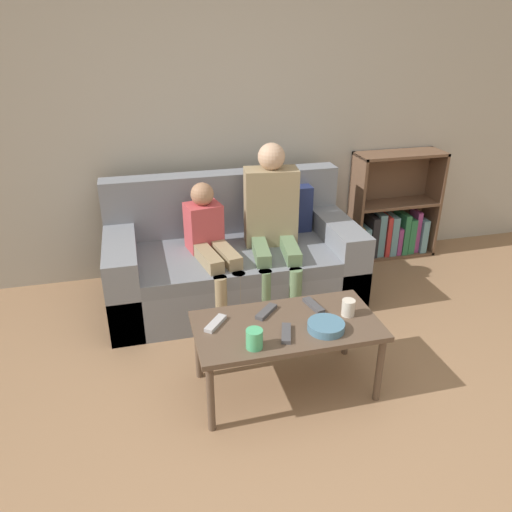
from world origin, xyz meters
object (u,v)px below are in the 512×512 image
at_px(bookshelf, 391,218).
at_px(tv_remote_2, 314,305).
at_px(tv_remote_0, 266,312).
at_px(tv_remote_3, 286,333).
at_px(couch, 233,261).
at_px(person_adult, 272,215).
at_px(cup_near, 348,308).
at_px(cup_far, 254,339).
at_px(snack_bowl, 326,326).
at_px(tv_remote_1, 215,323).
at_px(coffee_table, 287,331).
at_px(person_child, 211,243).

xyz_separation_m(bookshelf, tv_remote_2, (-1.25, -1.41, 0.11)).
height_order(tv_remote_0, tv_remote_2, same).
relative_size(tv_remote_2, tv_remote_3, 1.00).
relative_size(couch, person_adult, 1.55).
distance_m(cup_near, tv_remote_3, 0.41).
height_order(cup_far, snack_bowl, cup_far).
xyz_separation_m(tv_remote_1, tv_remote_2, (0.58, 0.05, 0.00)).
height_order(cup_near, tv_remote_0, cup_near).
xyz_separation_m(tv_remote_0, snack_bowl, (0.26, -0.24, 0.01)).
relative_size(coffee_table, cup_far, 9.80).
bearing_deg(person_adult, coffee_table, -94.12).
bearing_deg(cup_near, person_adult, 98.02).
bearing_deg(couch, coffee_table, -86.56).
xyz_separation_m(coffee_table, tv_remote_1, (-0.38, 0.08, 0.06)).
relative_size(bookshelf, cup_far, 8.98).
distance_m(person_adult, cup_near, 1.07).
bearing_deg(bookshelf, person_child, -162.00).
xyz_separation_m(tv_remote_2, tv_remote_3, (-0.24, -0.23, 0.00)).
bearing_deg(couch, tv_remote_2, -74.98).
distance_m(cup_far, tv_remote_3, 0.20).
relative_size(person_adult, snack_bowl, 5.86).
distance_m(tv_remote_1, tv_remote_2, 0.58).
xyz_separation_m(coffee_table, person_adult, (0.21, 1.04, 0.27)).
xyz_separation_m(person_child, cup_far, (0.02, -1.16, -0.03)).
bearing_deg(tv_remote_1, tv_remote_2, 43.34).
bearing_deg(cup_near, tv_remote_0, 163.84).
xyz_separation_m(cup_near, tv_remote_2, (-0.16, 0.13, -0.04)).
distance_m(couch, cup_near, 1.22).
height_order(cup_near, cup_far, cup_far).
distance_m(tv_remote_1, tv_remote_3, 0.39).
distance_m(person_child, cup_far, 1.16).
xyz_separation_m(person_adult, tv_remote_2, (-0.01, -0.91, -0.22)).
bearing_deg(tv_remote_2, cup_far, -157.34).
bearing_deg(person_child, tv_remote_2, -73.31).
distance_m(person_child, tv_remote_1, 0.92).
distance_m(bookshelf, cup_near, 1.90).
height_order(person_adult, cup_far, person_adult).
bearing_deg(tv_remote_2, tv_remote_0, 167.67).
relative_size(coffee_table, snack_bowl, 5.09).
bearing_deg(bookshelf, snack_bowl, -127.59).
height_order(tv_remote_0, tv_remote_3, same).
relative_size(person_adult, tv_remote_3, 6.61).
height_order(couch, snack_bowl, couch).
xyz_separation_m(tv_remote_0, tv_remote_3, (0.04, -0.23, 0.00)).
relative_size(person_adult, person_child, 1.27).
relative_size(cup_near, tv_remote_1, 0.58).
relative_size(coffee_table, cup_near, 10.78).
distance_m(cup_far, tv_remote_2, 0.52).
relative_size(person_child, cup_near, 9.74).
xyz_separation_m(tv_remote_0, tv_remote_1, (-0.30, -0.05, 0.00)).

